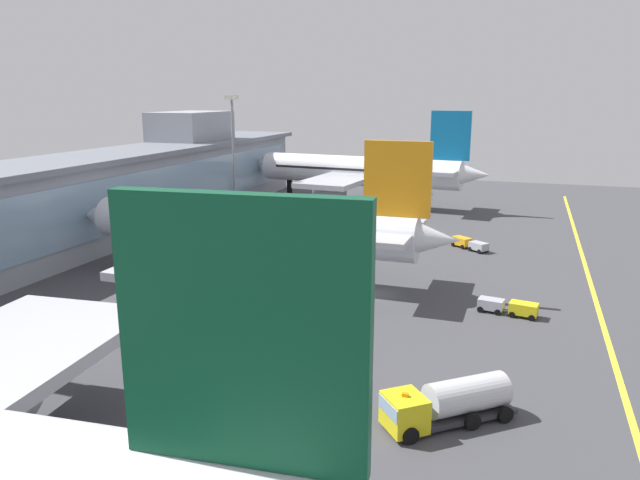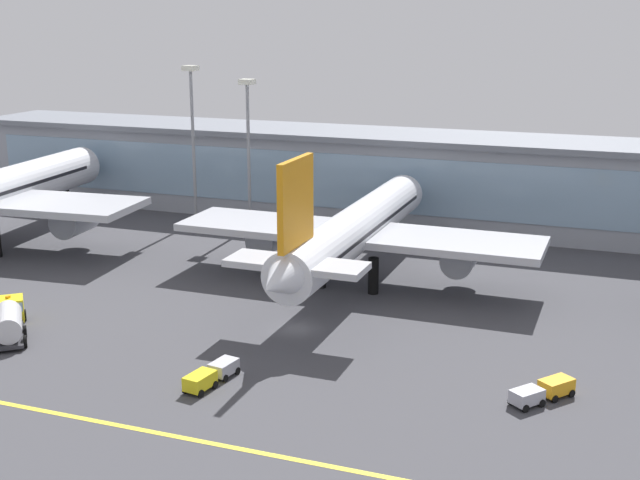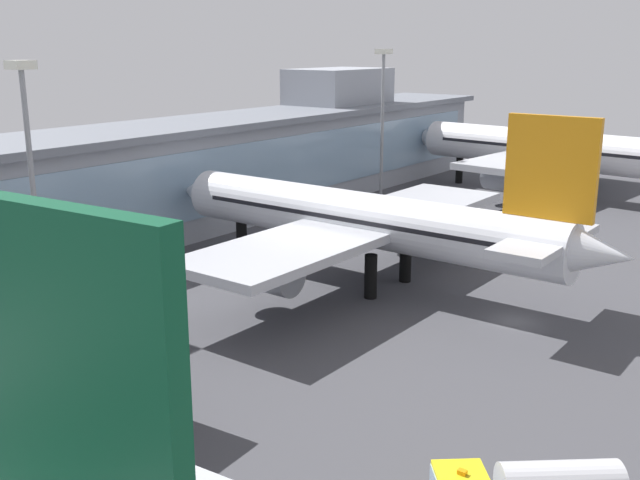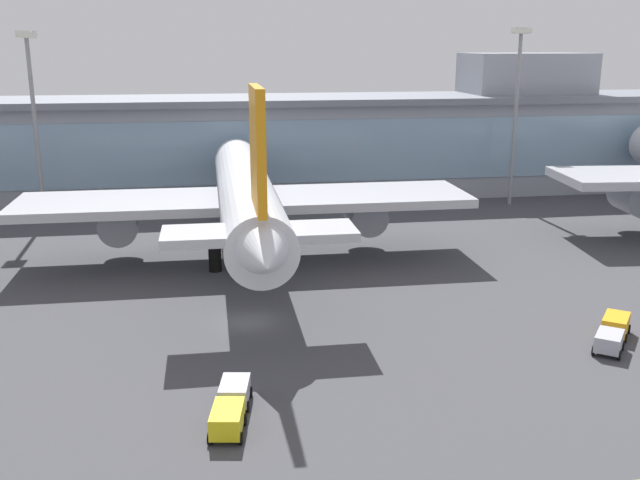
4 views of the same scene
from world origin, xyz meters
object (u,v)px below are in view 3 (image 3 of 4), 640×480
apron_light_mast_west (29,146)px  apron_light_mast_centre (383,101)px  airliner_far_right (552,150)px  airliner_near_right (364,221)px

apron_light_mast_west → apron_light_mast_centre: bearing=0.8°
apron_light_mast_centre → airliner_far_right: bearing=-46.5°
airliner_near_right → apron_light_mast_centre: bearing=-59.9°
airliner_near_right → apron_light_mast_west: size_ratio=2.33×
airliner_near_right → apron_light_mast_west: 28.85m
airliner_far_right → airliner_near_right: bearing=96.5°
airliner_far_right → apron_light_mast_centre: size_ratio=2.34×
airliner_far_right → apron_light_mast_centre: (-17.07, 17.99, 7.21)m
airliner_near_right → apron_light_mast_centre: (33.02, 18.90, 7.88)m
airliner_near_right → apron_light_mast_west: apron_light_mast_west is taller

